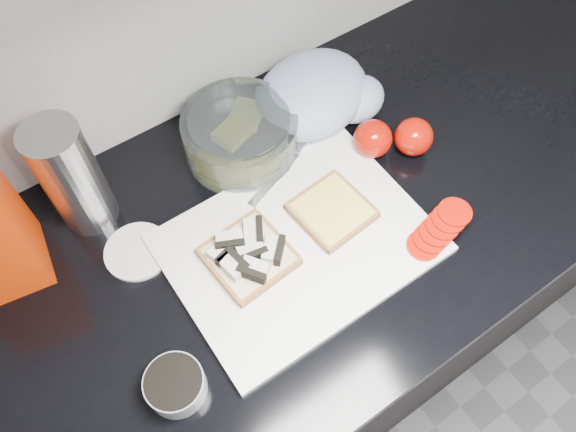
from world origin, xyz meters
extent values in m
cube|color=black|center=(0.00, 1.20, 0.43)|extent=(3.50, 0.60, 0.86)
cube|color=black|center=(0.00, 1.20, 0.88)|extent=(3.50, 0.64, 0.04)
cube|color=white|center=(0.02, 1.15, 0.91)|extent=(0.40, 0.30, 0.01)
cube|color=beige|center=(-0.06, 1.17, 0.92)|extent=(0.13, 0.13, 0.02)
cube|color=silver|center=(-0.09, 1.20, 0.94)|extent=(0.05, 0.03, 0.02)
cube|color=black|center=(-0.09, 1.20, 0.94)|extent=(0.05, 0.02, 0.02)
cube|color=silver|center=(-0.08, 1.20, 0.94)|extent=(0.05, 0.04, 0.02)
cube|color=black|center=(-0.08, 1.20, 0.94)|extent=(0.04, 0.03, 0.02)
cube|color=silver|center=(-0.04, 1.20, 0.94)|extent=(0.04, 0.05, 0.02)
cube|color=black|center=(-0.04, 1.20, 0.94)|extent=(0.03, 0.04, 0.02)
cube|color=silver|center=(-0.10, 1.16, 0.94)|extent=(0.03, 0.04, 0.02)
cube|color=black|center=(-0.10, 1.16, 0.94)|extent=(0.02, 0.05, 0.02)
cube|color=silver|center=(-0.06, 1.17, 0.94)|extent=(0.04, 0.03, 0.02)
cube|color=black|center=(-0.06, 1.17, 0.94)|extent=(0.05, 0.02, 0.02)
cube|color=silver|center=(-0.03, 1.15, 0.94)|extent=(0.05, 0.05, 0.02)
cube|color=black|center=(-0.03, 1.15, 0.94)|extent=(0.04, 0.04, 0.02)
cube|color=silver|center=(-0.07, 1.14, 0.94)|extent=(0.04, 0.05, 0.02)
cube|color=black|center=(-0.07, 1.14, 0.94)|extent=(0.03, 0.04, 0.02)
cube|color=beige|center=(0.09, 1.16, 0.92)|extent=(0.12, 0.12, 0.01)
cube|color=#F9E049|center=(0.09, 1.16, 0.93)|extent=(0.10, 0.10, 0.00)
cylinder|color=#A90E03|center=(0.17, 1.03, 0.92)|extent=(0.07, 0.07, 0.01)
cylinder|color=#A90E03|center=(0.19, 1.04, 0.92)|extent=(0.07, 0.07, 0.01)
cylinder|color=#A90E03|center=(0.20, 1.04, 0.92)|extent=(0.06, 0.06, 0.01)
cylinder|color=#A90E03|center=(0.21, 1.04, 0.93)|extent=(0.06, 0.06, 0.01)
cylinder|color=#A90E03|center=(0.23, 1.04, 0.93)|extent=(0.06, 0.06, 0.01)
cylinder|color=#A90E03|center=(0.24, 1.04, 0.94)|extent=(0.06, 0.06, 0.01)
cube|color=#BABABF|center=(0.05, 1.27, 0.91)|extent=(0.13, 0.06, 0.00)
cube|color=#BABABF|center=(0.14, 1.31, 0.92)|extent=(0.06, 0.03, 0.01)
cylinder|color=gray|center=(-0.25, 1.06, 0.92)|extent=(0.08, 0.08, 0.04)
cylinder|color=black|center=(-0.25, 1.06, 0.94)|extent=(0.08, 0.08, 0.01)
cylinder|color=silver|center=(-0.20, 1.28, 0.90)|extent=(0.13, 0.13, 0.01)
cylinder|color=silver|center=(0.04, 1.36, 0.94)|extent=(0.20, 0.20, 0.08)
cube|color=#F9E049|center=(0.03, 1.36, 0.93)|extent=(0.07, 0.06, 0.04)
cube|color=#FFF598|center=(0.07, 1.38, 0.92)|extent=(0.08, 0.08, 0.02)
cylinder|color=#B1B0B5|center=(-0.23, 1.39, 1.00)|extent=(0.09, 0.09, 0.21)
ellipsoid|color=#AABBD1|center=(0.20, 1.37, 0.95)|extent=(0.26, 0.23, 0.10)
ellipsoid|color=#AABBD1|center=(0.26, 1.32, 0.93)|extent=(0.13, 0.11, 0.07)
sphere|color=#A90E03|center=(0.23, 1.23, 0.93)|extent=(0.07, 0.07, 0.07)
sphere|color=#A90E03|center=(0.29, 1.20, 0.93)|extent=(0.07, 0.07, 0.07)
camera|label=1|loc=(-0.24, 0.81, 1.69)|focal=35.00mm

